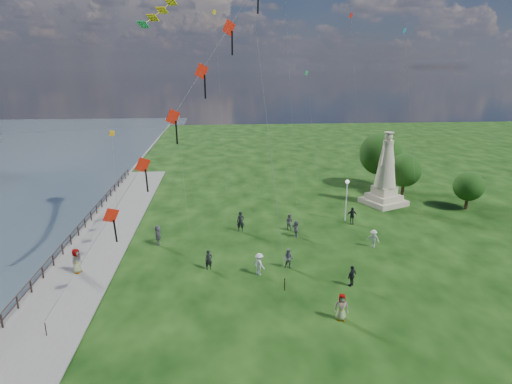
{
  "coord_description": "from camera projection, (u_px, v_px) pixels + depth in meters",
  "views": [
    {
      "loc": [
        -3.63,
        -22.54,
        14.48
      ],
      "look_at": [
        -1.0,
        8.0,
        5.5
      ],
      "focal_mm": 30.0,
      "sensor_mm": 36.0,
      "label": 1
    }
  ],
  "objects": [
    {
      "name": "person_2",
      "position": [
        259.0,
        264.0,
        30.83
      ],
      "size": [
        1.08,
        1.18,
        1.65
      ],
      "primitive_type": "imported",
      "rotation": [
        0.0,
        0.0,
        2.22
      ],
      "color": "silver",
      "rests_on": "ground"
    },
    {
      "name": "lamppost",
      "position": [
        347.0,
        191.0,
        41.14
      ],
      "size": [
        0.38,
        0.38,
        4.13
      ],
      "color": "silver",
      "rests_on": "ground"
    },
    {
      "name": "waterfront",
      "position": [
        73.0,
        261.0,
        33.28
      ],
      "size": [
        200.0,
        200.0,
        1.51
      ],
      "color": "#2E3D46",
      "rests_on": "ground"
    },
    {
      "name": "person_1",
      "position": [
        289.0,
        259.0,
        31.82
      ],
      "size": [
        0.86,
        0.73,
        1.52
      ],
      "primitive_type": "imported",
      "rotation": [
        0.0,
        0.0,
        -0.44
      ],
      "color": "#595960",
      "rests_on": "ground"
    },
    {
      "name": "person_6",
      "position": [
        241.0,
        222.0,
        38.95
      ],
      "size": [
        0.72,
        0.51,
        1.89
      ],
      "primitive_type": "imported",
      "rotation": [
        0.0,
        0.0,
        -0.08
      ],
      "color": "black",
      "rests_on": "ground"
    },
    {
      "name": "red_kite_train",
      "position": [
        185.0,
        101.0,
        26.35
      ],
      "size": [
        12.91,
        9.35,
        20.09
      ],
      "color": "black",
      "rests_on": "ground"
    },
    {
      "name": "person_8",
      "position": [
        373.0,
        239.0,
        35.54
      ],
      "size": [
        1.11,
        0.99,
        1.54
      ],
      "primitive_type": "imported",
      "rotation": [
        0.0,
        0.0,
        -0.61
      ],
      "color": "silver",
      "rests_on": "ground"
    },
    {
      "name": "person_3",
      "position": [
        352.0,
        276.0,
        29.22
      ],
      "size": [
        0.97,
        0.91,
        1.51
      ],
      "primitive_type": "imported",
      "rotation": [
        0.0,
        0.0,
        3.83
      ],
      "color": "black",
      "rests_on": "ground"
    },
    {
      "name": "person_10",
      "position": [
        77.0,
        262.0,
        30.89
      ],
      "size": [
        0.83,
        1.04,
        1.85
      ],
      "primitive_type": "imported",
      "rotation": [
        0.0,
        0.0,
        1.23
      ],
      "color": "#595960",
      "rests_on": "ground"
    },
    {
      "name": "person_9",
      "position": [
        352.0,
        216.0,
        40.8
      ],
      "size": [
        1.03,
        0.6,
        1.68
      ],
      "primitive_type": "imported",
      "rotation": [
        0.0,
        0.0,
        -0.1
      ],
      "color": "black",
      "rests_on": "ground"
    },
    {
      "name": "person_11",
      "position": [
        296.0,
        229.0,
        37.74
      ],
      "size": [
        0.68,
        1.43,
        1.51
      ],
      "primitive_type": "imported",
      "rotation": [
        0.0,
        0.0,
        4.77
      ],
      "color": "#595960",
      "rests_on": "ground"
    },
    {
      "name": "person_7",
      "position": [
        289.0,
        222.0,
        39.38
      ],
      "size": [
        0.89,
        0.82,
        1.55
      ],
      "primitive_type": "imported",
      "rotation": [
        0.0,
        0.0,
        2.52
      ],
      "color": "#595960",
      "rests_on": "ground"
    },
    {
      "name": "small_kites",
      "position": [
        276.0,
        79.0,
        45.14
      ],
      "size": [
        29.38,
        17.88,
        22.93
      ],
      "color": "teal",
      "rests_on": "ground"
    },
    {
      "name": "tree_row",
      "position": [
        397.0,
        161.0,
        50.61
      ],
      "size": [
        10.3,
        13.35,
        6.87
      ],
      "color": "#382314",
      "rests_on": "ground"
    },
    {
      "name": "person_0",
      "position": [
        209.0,
        260.0,
        31.63
      ],
      "size": [
        0.63,
        0.5,
        1.52
      ],
      "primitive_type": "imported",
      "rotation": [
        0.0,
        0.0,
        0.27
      ],
      "color": "black",
      "rests_on": "ground"
    },
    {
      "name": "statue",
      "position": [
        385.0,
        178.0,
        46.17
      ],
      "size": [
        5.13,
        5.13,
        7.93
      ],
      "rotation": [
        0.0,
        0.0,
        0.41
      ],
      "color": "beige",
      "rests_on": "ground"
    },
    {
      "name": "person_4",
      "position": [
        342.0,
        307.0,
        25.25
      ],
      "size": [
        0.9,
        0.63,
        1.69
      ],
      "primitive_type": "imported",
      "rotation": [
        0.0,
        0.0,
        -0.16
      ],
      "color": "#595960",
      "rests_on": "ground"
    },
    {
      "name": "person_5",
      "position": [
        158.0,
        235.0,
        36.05
      ],
      "size": [
        0.88,
        1.68,
        1.73
      ],
      "primitive_type": "imported",
      "rotation": [
        0.0,
        0.0,
        1.69
      ],
      "color": "#595960",
      "rests_on": "ground"
    }
  ]
}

